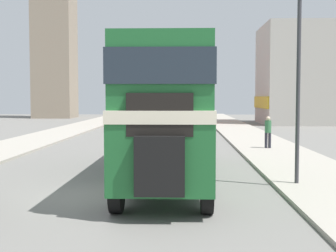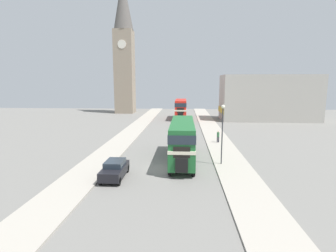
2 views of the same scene
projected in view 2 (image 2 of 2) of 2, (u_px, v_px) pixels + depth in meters
name	position (u px, v px, depth m)	size (l,w,h in m)	color
ground_plane	(163.00, 169.00, 24.78)	(120.00, 120.00, 0.00)	slate
sidewalk_right	(235.00, 170.00, 24.35)	(3.50, 120.00, 0.12)	#A8A093
sidewalk_left	(93.00, 167.00, 25.19)	(3.50, 120.00, 0.12)	#A8A093
double_decker_bus	(182.00, 138.00, 27.04)	(2.38, 11.05, 4.13)	#1E602D
bus_distant	(181.00, 108.00, 59.59)	(2.49, 9.88, 4.37)	red
car_parked_near	(115.00, 169.00, 22.27)	(1.71, 4.02, 1.51)	black
pedestrian_walking	(218.00, 136.00, 35.32)	(0.32, 0.32, 1.60)	#282833
street_lamp	(222.00, 126.00, 25.37)	(0.36, 0.36, 5.86)	#38383D
church_tower	(124.00, 44.00, 70.00)	(5.18, 5.18, 35.91)	gray
shop_building_block	(268.00, 98.00, 57.49)	(20.39, 8.69, 9.85)	#B2ADA3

